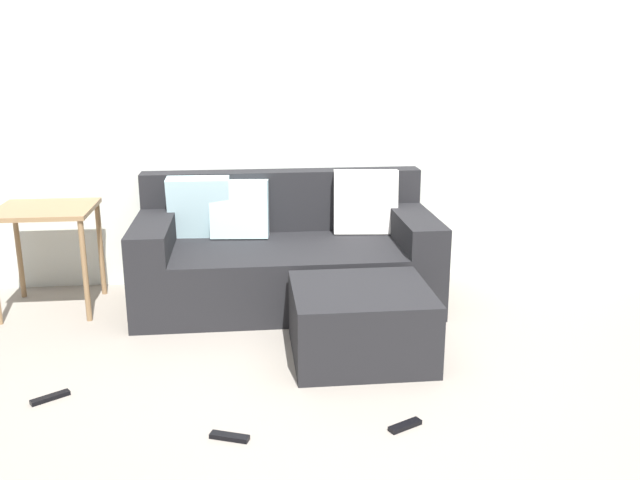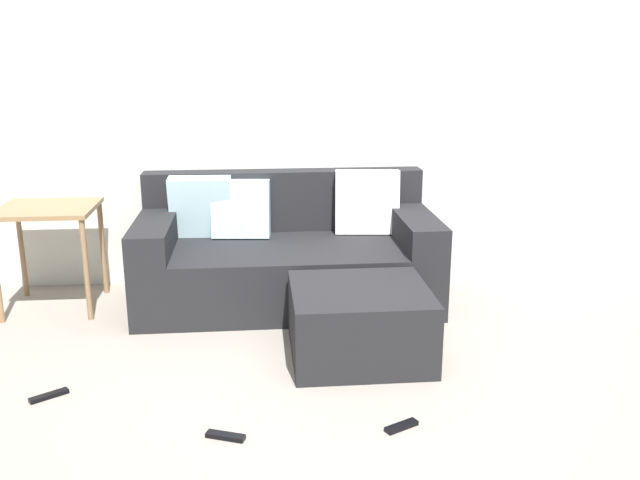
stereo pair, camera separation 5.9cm
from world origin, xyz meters
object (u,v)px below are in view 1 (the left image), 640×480
object	(u,v)px
ottoman	(361,322)
remote_under_side_table	(50,398)
couch_sectional	(285,255)
remote_by_storage_bin	(230,437)
remote_near_ottoman	(405,426)
side_table	(46,223)

from	to	relation	value
ottoman	remote_under_side_table	distance (m)	1.69
couch_sectional	remote_by_storage_bin	xyz separation A→B (m)	(-0.36, -1.80, -0.31)
couch_sectional	remote_near_ottoman	distance (m)	1.88
ottoman	remote_by_storage_bin	bearing A→B (deg)	-132.24
remote_near_ottoman	remote_under_side_table	distance (m)	1.78
side_table	remote_by_storage_bin	distance (m)	2.23
remote_by_storage_bin	remote_near_ottoman	bearing A→B (deg)	21.72
remote_by_storage_bin	ottoman	bearing A→B (deg)	68.95
remote_by_storage_bin	couch_sectional	bearing A→B (deg)	99.78
ottoman	remote_under_side_table	world-z (taller)	ottoman
couch_sectional	remote_by_storage_bin	world-z (taller)	couch_sectional
side_table	ottoman	bearing A→B (deg)	-26.39
remote_near_ottoman	remote_under_side_table	bearing A→B (deg)	137.97
remote_near_ottoman	remote_by_storage_bin	xyz separation A→B (m)	(-0.81, -0.01, 0.00)
side_table	remote_by_storage_bin	world-z (taller)	side_table
couch_sectional	remote_under_side_table	xyz separation A→B (m)	(-1.27, -1.34, -0.31)
side_table	remote_under_side_table	world-z (taller)	side_table
couch_sectional	remote_under_side_table	world-z (taller)	couch_sectional
ottoman	couch_sectional	bearing A→B (deg)	110.49
couch_sectional	side_table	xyz separation A→B (m)	(-1.57, -0.03, 0.28)
remote_near_ottoman	remote_under_side_table	xyz separation A→B (m)	(-1.72, 0.46, 0.00)
side_table	remote_near_ottoman	world-z (taller)	side_table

